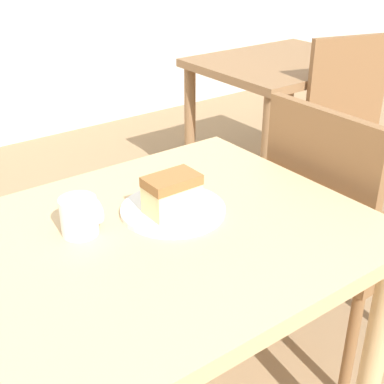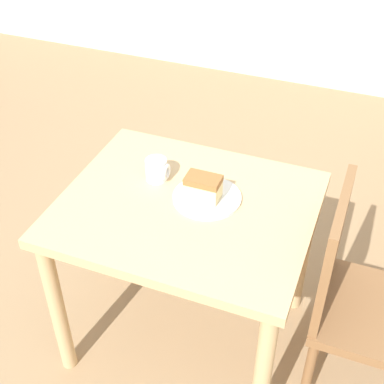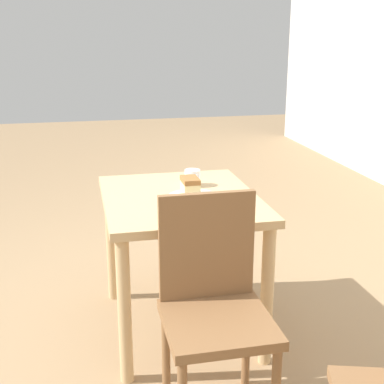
# 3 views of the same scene
# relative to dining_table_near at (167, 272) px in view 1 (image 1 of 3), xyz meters

# --- Properties ---
(dining_table_near) EXTENTS (0.90, 0.75, 0.73)m
(dining_table_near) POSITION_rel_dining_table_near_xyz_m (0.00, 0.00, 0.00)
(dining_table_near) COLOR tan
(dining_table_near) RESTS_ON ground_plane
(dining_table_far) EXTENTS (0.85, 0.69, 0.71)m
(dining_table_far) POSITION_rel_dining_table_near_xyz_m (1.43, 1.04, -0.02)
(dining_table_far) COLOR olive
(dining_table_far) RESTS_ON ground_plane
(chair_near_window) EXTENTS (0.42, 0.42, 0.90)m
(chair_near_window) POSITION_rel_dining_table_near_xyz_m (0.65, 0.01, -0.12)
(chair_near_window) COLOR brown
(chair_near_window) RESTS_ON ground_plane
(chair_far_corner) EXTENTS (0.52, 0.52, 0.90)m
(chair_far_corner) POSITION_rel_dining_table_near_xyz_m (1.36, 0.49, -0.12)
(chair_far_corner) COLOR brown
(chair_far_corner) RESTS_ON ground_plane
(plate) EXTENTS (0.25, 0.25, 0.01)m
(plate) POSITION_rel_dining_table_near_xyz_m (0.06, 0.05, 0.12)
(plate) COLOR white
(plate) RESTS_ON dining_table_near
(cake_slice) EXTENTS (0.12, 0.08, 0.09)m
(cake_slice) POSITION_rel_dining_table_near_xyz_m (0.05, 0.04, 0.18)
(cake_slice) COLOR beige
(cake_slice) RESTS_ON plate
(coffee_mug) EXTENTS (0.09, 0.08, 0.09)m
(coffee_mug) POSITION_rel_dining_table_near_xyz_m (-0.16, 0.10, 0.16)
(coffee_mug) COLOR white
(coffee_mug) RESTS_ON dining_table_near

